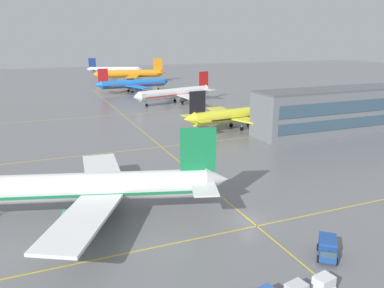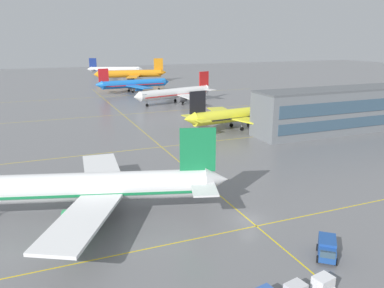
% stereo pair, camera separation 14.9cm
% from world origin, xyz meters
% --- Properties ---
extents(ground_plane, '(600.00, 600.00, 0.00)m').
position_xyz_m(ground_plane, '(0.00, 0.00, 0.00)').
color(ground_plane, slate).
extents(airliner_front_gate, '(38.80, 33.12, 12.30)m').
position_xyz_m(airliner_front_gate, '(-19.82, 9.69, 4.20)').
color(airliner_front_gate, white).
rests_on(airliner_front_gate, ground).
extents(airliner_second_row, '(35.96, 30.80, 11.18)m').
position_xyz_m(airliner_second_row, '(25.95, 48.75, 3.82)').
color(airliner_second_row, yellow).
rests_on(airliner_second_row, ground).
extents(airliner_third_row, '(35.58, 30.32, 11.22)m').
position_xyz_m(airliner_third_row, '(23.77, 95.12, 3.83)').
color(airliner_third_row, white).
rests_on(airliner_third_row, ground).
extents(airliner_far_left_stand, '(35.82, 30.66, 11.13)m').
position_xyz_m(airliner_far_left_stand, '(16.13, 131.27, 3.80)').
color(airliner_far_left_stand, blue).
rests_on(airliner_far_left_stand, ground).
extents(airliner_far_right_stand, '(41.09, 35.07, 12.79)m').
position_xyz_m(airliner_far_right_stand, '(25.47, 174.40, 4.37)').
color(airliner_far_right_stand, orange).
rests_on(airliner_far_right_stand, ground).
extents(airliner_distant_taxiway, '(35.71, 30.50, 11.35)m').
position_xyz_m(airliner_distant_taxiway, '(23.78, 212.88, 3.87)').
color(airliner_distant_taxiway, white).
rests_on(airliner_distant_taxiway, ground).
extents(taxiway_markings, '(145.16, 181.26, 0.01)m').
position_xyz_m(taxiway_markings, '(0.00, 59.79, 0.00)').
color(taxiway_markings, yellow).
rests_on(taxiway_markings, ground).
extents(service_truck_red_van, '(4.04, 4.34, 2.10)m').
position_xyz_m(service_truck_red_van, '(3.43, -11.47, 1.18)').
color(service_truck_red_van, '#1E4793').
rests_on(service_truck_red_van, ground).
extents(baggage_cart_row_fifth, '(2.86, 2.03, 1.86)m').
position_xyz_m(baggage_cart_row_fifth, '(-1.35, -16.43, 1.00)').
color(baggage_cart_row_fifth, '#99999E').
rests_on(baggage_cart_row_fifth, ground).
extents(terminal_building, '(77.85, 10.42, 11.48)m').
position_xyz_m(terminal_building, '(63.22, 36.13, 5.74)').
color(terminal_building, slate).
rests_on(terminal_building, ground).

